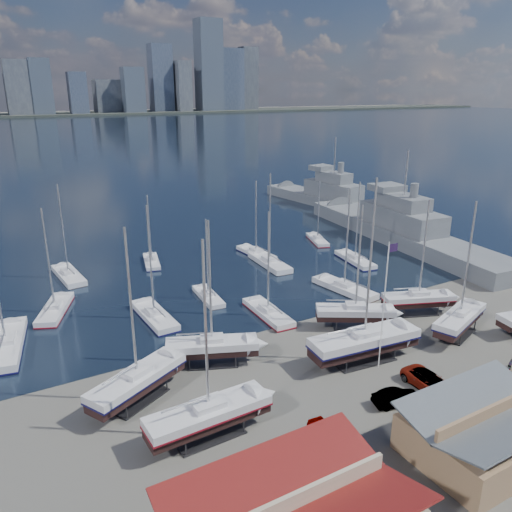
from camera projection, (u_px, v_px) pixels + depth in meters
ground at (350, 359)px, 52.07m from camera, size 1400.00×1400.00×0.00m
water at (22, 136)px, 307.12m from camera, size 1400.00×600.00×0.40m
shed_grey at (487, 427)px, 38.23m from camera, size 12.60×8.40×4.17m
sailboat_cradle_0 at (137, 380)px, 44.52m from camera, size 10.26×7.13×16.28m
sailboat_cradle_1 at (209, 414)px, 39.82m from camera, size 10.46×3.21×16.71m
sailboat_cradle_2 at (212, 346)px, 50.54m from camera, size 9.56×5.98×15.21m
sailboat_cradle_3 at (364, 341)px, 51.16m from camera, size 12.23×4.55×19.07m
sailboat_cradle_4 at (355, 312)px, 58.30m from camera, size 9.05×6.86×14.87m
sailboat_cradle_5 at (460, 318)px, 56.67m from camera, size 10.01×5.72×15.63m
sailboat_cradle_6 at (418, 299)px, 62.08m from camera, size 9.24×5.65×14.58m
sailboat_moored_0 at (7, 347)px, 53.98m from camera, size 5.47×12.32×17.81m
sailboat_moored_1 at (55, 310)px, 62.88m from camera, size 6.15×9.74×14.14m
sailboat_moored_2 at (69, 276)px, 74.33m from camera, size 3.52×10.00×14.81m
sailboat_moored_3 at (154, 317)px, 61.10m from camera, size 3.12×10.09×14.96m
sailboat_moored_4 at (208, 297)px, 66.94m from camera, size 2.85×7.83×11.57m
sailboat_moored_5 at (152, 262)px, 80.48m from camera, size 4.01×8.18×11.78m
sailboat_moored_6 at (268, 314)px, 61.97m from camera, size 3.02×9.43×13.94m
sailboat_moored_7 at (270, 264)px, 79.78m from camera, size 3.54×10.41×15.46m
sailboat_moored_8 at (256, 254)px, 84.61m from camera, size 3.17×9.06×13.29m
sailboat_moored_9 at (344, 289)px, 69.58m from camera, size 4.15×10.40×15.27m
sailboat_moored_10 at (355, 261)px, 81.24m from camera, size 4.08×9.55×13.83m
sailboat_moored_11 at (317, 240)px, 92.16m from camera, size 4.73×8.21×11.84m
naval_ship_east at (400, 233)px, 92.11m from camera, size 13.42×50.54×18.50m
naval_ship_west at (332, 200)px, 119.61m from camera, size 11.44×43.22×17.85m
car_a at (330, 437)px, 39.15m from camera, size 2.20×4.80×1.60m
car_b at (397, 398)px, 44.30m from camera, size 4.69×2.71×1.46m
car_c at (429, 382)px, 46.68m from camera, size 2.74×5.66×1.55m
flagpole at (385, 297)px, 48.20m from camera, size 1.17×0.12×13.30m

